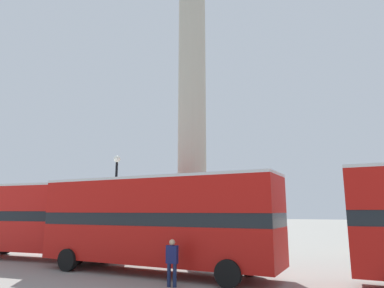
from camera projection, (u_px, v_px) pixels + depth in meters
name	position (u px, v px, depth m)	size (l,w,h in m)	color
ground_plane	(192.00, 258.00, 20.25)	(200.00, 200.00, 0.00)	gray
monument_column	(192.00, 132.00, 21.71)	(5.43, 5.43, 21.67)	#ADA593
bus_a	(156.00, 219.00, 15.54)	(11.39, 3.50, 4.23)	#B7140F
bus_c	(38.00, 217.00, 20.04)	(10.55, 3.17, 4.26)	red
street_lamp	(115.00, 202.00, 19.70)	(0.40, 0.40, 5.93)	black
pedestrian_near_lamp	(172.00, 260.00, 12.62)	(0.44, 0.22, 1.68)	#192347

